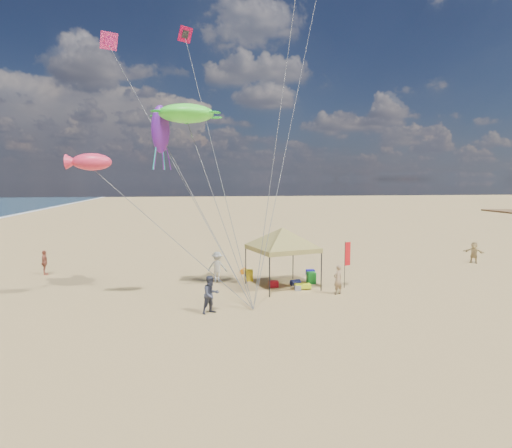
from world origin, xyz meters
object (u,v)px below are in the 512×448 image
at_px(canopy_tent, 283,230).
at_px(cooler_red, 274,284).
at_px(person_near_a, 338,279).
at_px(feather_flag, 347,257).
at_px(person_near_c, 217,267).
at_px(person_far_c, 474,252).
at_px(person_far_a, 45,263).
at_px(chair_yellow, 249,275).
at_px(person_near_b, 211,295).
at_px(chair_green, 311,278).
at_px(beach_cart, 303,286).
at_px(cooler_blue, 310,272).

height_order(canopy_tent, cooler_red, canopy_tent).
bearing_deg(person_near_a, feather_flag, -153.09).
xyz_separation_m(canopy_tent, person_near_c, (-3.75, 1.92, -2.49)).
distance_m(cooler_red, person_far_c, 17.35).
height_order(feather_flag, person_far_a, feather_flag).
height_order(chair_yellow, person_near_b, person_near_b).
xyz_separation_m(chair_green, person_near_a, (0.78, -2.66, 0.49)).
distance_m(chair_yellow, person_near_b, 6.90).
distance_m(canopy_tent, person_near_a, 4.28).
height_order(canopy_tent, feather_flag, canopy_tent).
relative_size(chair_yellow, person_near_a, 0.41).
distance_m(canopy_tent, chair_yellow, 4.05).
height_order(cooler_red, person_far_c, person_far_c).
bearing_deg(cooler_red, person_near_c, 150.21).
distance_m(chair_green, beach_cart, 1.58).
bearing_deg(person_far_a, person_near_b, -150.83).
height_order(person_near_a, person_near_b, person_near_b).
height_order(beach_cart, person_far_a, person_far_a).
bearing_deg(canopy_tent, person_far_c, 17.62).
relative_size(chair_green, chair_yellow, 1.00).
xyz_separation_m(person_near_a, person_near_c, (-6.49, 3.94, 0.11)).
bearing_deg(beach_cart, person_near_a, -39.26).
height_order(feather_flag, person_near_b, feather_flag).
xyz_separation_m(canopy_tent, cooler_blue, (2.52, 2.84, -3.25)).
bearing_deg(feather_flag, chair_green, 142.95).
xyz_separation_m(cooler_red, chair_green, (2.47, 0.58, 0.16)).
bearing_deg(person_near_b, cooler_blue, 15.60).
distance_m(chair_green, person_far_a, 17.78).
height_order(person_far_a, person_far_c, person_far_a).
height_order(chair_yellow, person_far_c, person_far_c).
bearing_deg(cooler_blue, cooler_red, -137.47).
relative_size(beach_cart, person_near_b, 0.49).
height_order(cooler_red, person_near_a, person_near_a).
relative_size(chair_green, person_near_a, 0.41).
xyz_separation_m(beach_cart, person_far_a, (-16.20, 6.22, 0.64)).
bearing_deg(feather_flag, chair_yellow, 154.50).
relative_size(cooler_red, person_far_a, 0.32).
xyz_separation_m(cooler_red, cooler_blue, (3.03, 2.78, 0.00)).
distance_m(cooler_blue, chair_green, 2.27).
xyz_separation_m(canopy_tent, beach_cart, (1.09, -0.67, -3.24)).
relative_size(feather_flag, chair_yellow, 3.98).
bearing_deg(person_near_b, chair_green, 7.72).
xyz_separation_m(feather_flag, person_far_a, (-18.85, 6.25, -1.03)).
bearing_deg(beach_cart, chair_green, 56.13).
height_order(beach_cart, person_far_c, person_far_c).
relative_size(cooler_blue, person_far_a, 0.32).
bearing_deg(cooler_red, canopy_tent, -6.97).
height_order(cooler_blue, chair_green, chair_green).
bearing_deg(canopy_tent, chair_yellow, 132.46).
relative_size(cooler_red, chair_yellow, 0.77).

